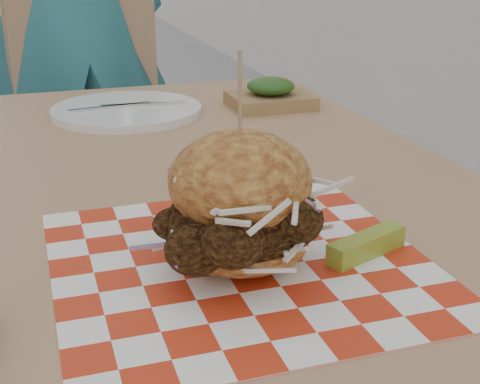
{
  "coord_description": "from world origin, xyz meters",
  "views": [
    {
      "loc": [
        0.17,
        -0.89,
        1.05
      ],
      "look_at": [
        0.35,
        -0.33,
        0.82
      ],
      "focal_mm": 50.0,
      "sensor_mm": 36.0,
      "label": 1
    }
  ],
  "objects": [
    {
      "name": "kraft_tray",
      "position": [
        0.6,
        0.26,
        0.77
      ],
      "size": [
        0.15,
        0.12,
        0.06
      ],
      "color": "olive",
      "rests_on": "patio_table"
    },
    {
      "name": "patio_table",
      "position": [
        0.34,
        -0.08,
        0.67
      ],
      "size": [
        0.8,
        1.2,
        0.75
      ],
      "color": "tan",
      "rests_on": "ground"
    },
    {
      "name": "paper_liner",
      "position": [
        0.35,
        -0.33,
        0.75
      ],
      "size": [
        0.36,
        0.36,
        0.0
      ],
      "primitive_type": "cube",
      "color": "red",
      "rests_on": "patio_table"
    },
    {
      "name": "diner",
      "position": [
        0.3,
        1.07,
        0.86
      ],
      "size": [
        0.69,
        0.52,
        1.73
      ],
      "primitive_type": "imported",
      "rotation": [
        0.0,
        0.0,
        3.31
      ],
      "color": "teal",
      "rests_on": "ground"
    },
    {
      "name": "place_setting",
      "position": [
        0.34,
        0.29,
        0.76
      ],
      "size": [
        0.27,
        0.27,
        0.02
      ],
      "color": "white",
      "rests_on": "patio_table"
    },
    {
      "name": "sandwich",
      "position": [
        0.35,
        -0.33,
        0.81
      ],
      "size": [
        0.18,
        0.18,
        0.21
      ],
      "color": "#C48837",
      "rests_on": "paper_liner"
    },
    {
      "name": "pickle_spear",
      "position": [
        0.47,
        -0.36,
        0.76
      ],
      "size": [
        0.1,
        0.06,
        0.02
      ],
      "primitive_type": "cube",
      "rotation": [
        0.0,
        0.0,
        0.37
      ],
      "color": "olive",
      "rests_on": "paper_liner"
    },
    {
      "name": "patio_chair",
      "position": [
        0.31,
        0.93,
        0.55
      ],
      "size": [
        0.51,
        0.52,
        0.95
      ],
      "rotation": [
        0.0,
        0.0,
        0.25
      ],
      "color": "tan",
      "rests_on": "ground"
    }
  ]
}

